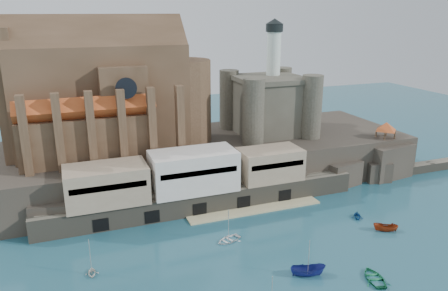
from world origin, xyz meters
name	(u,v)px	position (x,y,z in m)	size (l,w,h in m)	color
ground	(287,253)	(0.00, 0.00, 0.00)	(300.00, 300.00, 0.00)	#1B4A5A
promontory	(213,159)	(-0.19, 39.37, 4.92)	(100.00, 36.00, 10.00)	black
quay	(193,183)	(-10.19, 23.07, 6.07)	(70.00, 12.00, 13.05)	#615C4D
church	(110,97)	(-24.13, 41.85, 22.13)	(47.00, 25.93, 30.51)	#493322
castle_keep	(269,102)	(16.08, 41.08, 18.31)	(21.20, 21.20, 29.30)	#413E33
rock_outcrop	(383,160)	(42.00, 25.84, 4.02)	(14.50, 10.50, 8.70)	black
pavilion	(386,127)	(42.00, 26.00, 12.73)	(6.40, 6.40, 5.40)	#493322
boat_2	(308,275)	(-0.07, -7.09, 0.00)	(2.16, 2.21, 5.73)	navy
boat_3	(374,279)	(9.37, -11.82, 0.00)	(4.15, 1.20, 5.82)	#1A794B
boat_4	(92,274)	(-32.89, 5.49, 0.00)	(2.57, 1.57, 2.98)	silver
boat_5	(385,231)	(21.97, 0.56, 0.00)	(1.80, 1.85, 4.78)	maroon
boat_6	(228,241)	(-8.10, 7.83, 0.00)	(3.60, 1.04, 5.04)	white
boat_7	(357,218)	(20.32, 7.19, 0.00)	(2.81, 1.72, 3.26)	navy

